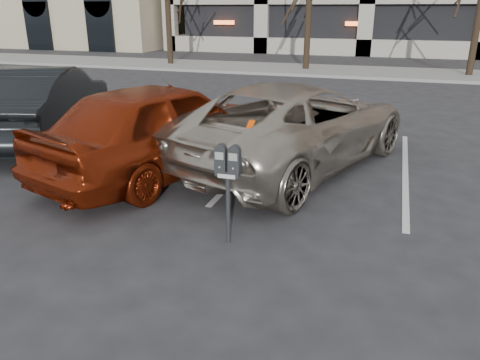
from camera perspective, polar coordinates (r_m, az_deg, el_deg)
ground at (r=6.89m, az=7.90°, el=-3.81°), size 140.00×140.00×0.00m
sidewalk at (r=22.41m, az=15.75°, el=12.51°), size 80.00×4.00×0.12m
stall_lines at (r=9.29m, az=2.06°, el=2.80°), size 16.90×5.20×0.00m
parking_meter at (r=5.60m, az=-1.51°, el=1.18°), size 0.32×0.13×1.25m
suv_silver at (r=8.72m, az=6.57°, el=6.72°), size 4.25×6.07×1.55m
car_red at (r=8.36m, az=-9.39°, el=6.41°), size 3.34×5.22×1.65m
car_dark at (r=11.28m, az=-22.97°, el=8.59°), size 3.29×5.24×1.63m
car_silver at (r=13.87m, az=-27.13°, el=9.34°), size 2.33×4.88×1.37m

